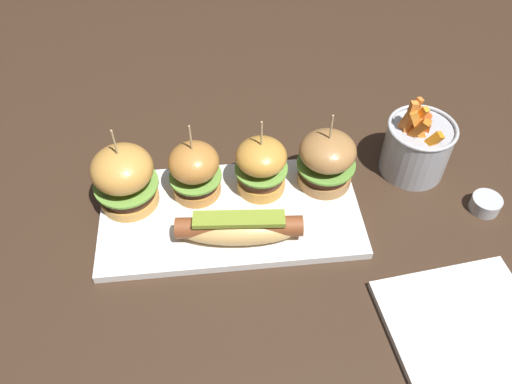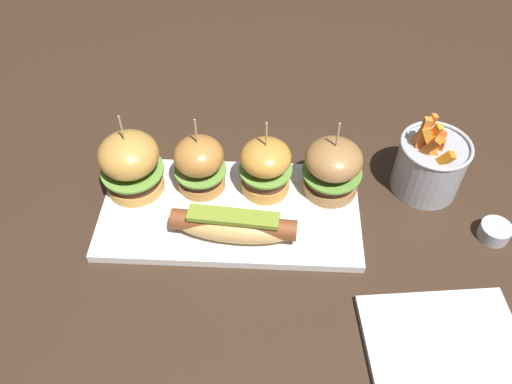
% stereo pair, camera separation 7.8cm
% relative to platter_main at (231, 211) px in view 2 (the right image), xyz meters
% --- Properties ---
extents(ground_plane, '(3.00, 3.00, 0.00)m').
position_rel_platter_main_xyz_m(ground_plane, '(0.00, 0.00, -0.01)').
color(ground_plane, '#382619').
extents(platter_main, '(0.41, 0.21, 0.01)m').
position_rel_platter_main_xyz_m(platter_main, '(0.00, 0.00, 0.00)').
color(platter_main, white).
rests_on(platter_main, ground).
extents(hot_dog, '(0.19, 0.07, 0.05)m').
position_rel_platter_main_xyz_m(hot_dog, '(0.01, -0.05, 0.03)').
color(hot_dog, tan).
rests_on(hot_dog, platter_main).
extents(slider_far_left, '(0.10, 0.10, 0.15)m').
position_rel_platter_main_xyz_m(slider_far_left, '(-0.16, 0.04, 0.06)').
color(slider_far_left, gold).
rests_on(slider_far_left, platter_main).
extents(slider_center_left, '(0.08, 0.08, 0.14)m').
position_rel_platter_main_xyz_m(slider_center_left, '(-0.05, 0.05, 0.06)').
color(slider_center_left, '#BB7A37').
rests_on(slider_center_left, platter_main).
extents(slider_center_right, '(0.08, 0.08, 0.14)m').
position_rel_platter_main_xyz_m(slider_center_right, '(0.05, 0.05, 0.06)').
color(slider_center_right, gold).
rests_on(slider_center_right, platter_main).
extents(slider_far_right, '(0.09, 0.09, 0.14)m').
position_rel_platter_main_xyz_m(slider_far_right, '(0.16, 0.05, 0.06)').
color(slider_far_right, '#A47240').
rests_on(slider_far_right, platter_main).
extents(fries_bucket, '(0.11, 0.11, 0.15)m').
position_rel_platter_main_xyz_m(fries_bucket, '(0.32, 0.07, 0.04)').
color(fries_bucket, '#A8AAB2').
rests_on(fries_bucket, ground).
extents(sauce_ramekin, '(0.05, 0.05, 0.02)m').
position_rel_platter_main_xyz_m(sauce_ramekin, '(0.41, -0.03, 0.01)').
color(sauce_ramekin, '#B7BABF').
rests_on(sauce_ramekin, ground).
extents(side_plate, '(0.23, 0.23, 0.01)m').
position_rel_platter_main_xyz_m(side_plate, '(0.30, -0.24, -0.00)').
color(side_plate, white).
rests_on(side_plate, ground).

